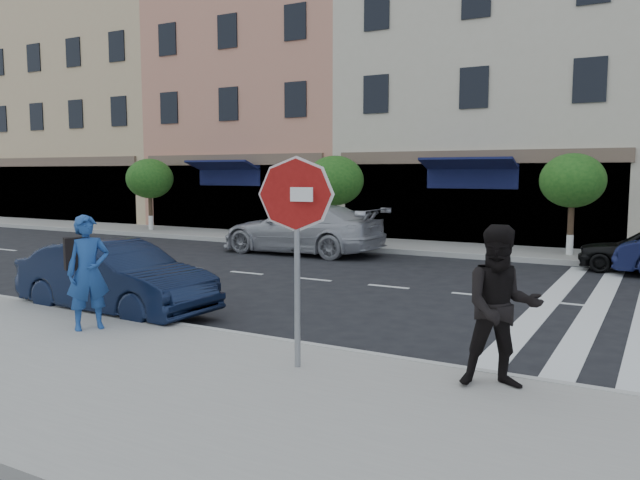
{
  "coord_description": "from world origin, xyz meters",
  "views": [
    {
      "loc": [
        5.52,
        -9.1,
        2.62
      ],
      "look_at": [
        0.05,
        0.68,
        1.4
      ],
      "focal_mm": 35.0,
      "sensor_mm": 36.0,
      "label": 1
    }
  ],
  "objects_px": {
    "stop_sign": "(296,216)",
    "car_far_left": "(302,229)",
    "walker": "(501,307)",
    "car_near_mid": "(116,278)",
    "photographer": "(88,272)"
  },
  "relations": [
    {
      "from": "photographer",
      "to": "car_far_left",
      "type": "bearing_deg",
      "value": 42.45
    },
    {
      "from": "stop_sign",
      "to": "walker",
      "type": "bearing_deg",
      "value": 6.08
    },
    {
      "from": "photographer",
      "to": "car_near_mid",
      "type": "bearing_deg",
      "value": 63.72
    },
    {
      "from": "car_near_mid",
      "to": "car_far_left",
      "type": "bearing_deg",
      "value": 10.87
    },
    {
      "from": "stop_sign",
      "to": "car_near_mid",
      "type": "relative_size",
      "value": 0.65
    },
    {
      "from": "car_far_left",
      "to": "photographer",
      "type": "bearing_deg",
      "value": 13.11
    },
    {
      "from": "walker",
      "to": "stop_sign",
      "type": "bearing_deg",
      "value": 168.54
    },
    {
      "from": "stop_sign",
      "to": "car_far_left",
      "type": "relative_size",
      "value": 0.49
    },
    {
      "from": "stop_sign",
      "to": "car_far_left",
      "type": "height_order",
      "value": "stop_sign"
    },
    {
      "from": "photographer",
      "to": "car_near_mid",
      "type": "relative_size",
      "value": 0.44
    },
    {
      "from": "stop_sign",
      "to": "car_far_left",
      "type": "bearing_deg",
      "value": 114.96
    },
    {
      "from": "walker",
      "to": "car_near_mid",
      "type": "height_order",
      "value": "walker"
    },
    {
      "from": "photographer",
      "to": "car_far_left",
      "type": "xyz_separation_m",
      "value": [
        -2.39,
        10.55,
        -0.26
      ]
    },
    {
      "from": "car_far_left",
      "to": "stop_sign",
      "type": "bearing_deg",
      "value": 30.89
    },
    {
      "from": "photographer",
      "to": "walker",
      "type": "xyz_separation_m",
      "value": [
        6.3,
        0.44,
        0.04
      ]
    }
  ]
}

